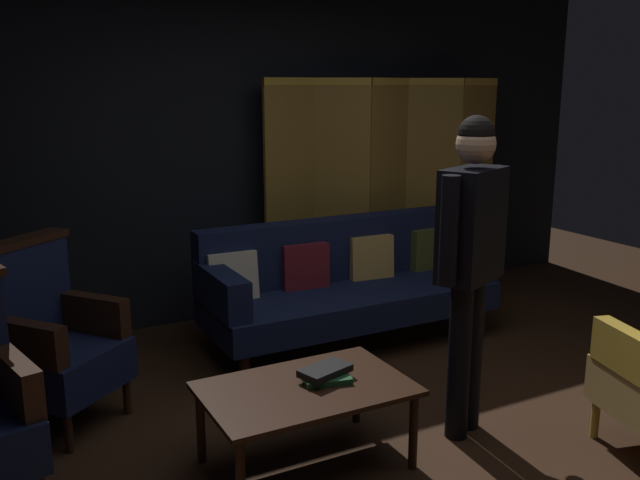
{
  "coord_description": "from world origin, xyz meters",
  "views": [
    {
      "loc": [
        -1.83,
        -2.67,
        1.85
      ],
      "look_at": [
        0.0,
        0.8,
        0.95
      ],
      "focal_mm": 38.28,
      "sensor_mm": 36.0,
      "label": 1
    }
  ],
  "objects_px": {
    "book_green_cloth": "(325,377)",
    "coffee_table": "(306,395)",
    "folding_screen": "(387,190)",
    "book_black_cloth": "(325,371)",
    "armchair_wing_left": "(51,339)",
    "standing_figure": "(470,249)",
    "velvet_couch": "(345,281)"
  },
  "relations": [
    {
      "from": "coffee_table",
      "to": "armchair_wing_left",
      "type": "distance_m",
      "value": 1.48
    },
    {
      "from": "folding_screen",
      "to": "standing_figure",
      "type": "bearing_deg",
      "value": -112.55
    },
    {
      "from": "standing_figure",
      "to": "book_black_cloth",
      "type": "bearing_deg",
      "value": 171.48
    },
    {
      "from": "folding_screen",
      "to": "armchair_wing_left",
      "type": "bearing_deg",
      "value": -161.29
    },
    {
      "from": "armchair_wing_left",
      "to": "book_green_cloth",
      "type": "height_order",
      "value": "armchair_wing_left"
    },
    {
      "from": "book_black_cloth",
      "to": "armchair_wing_left",
      "type": "bearing_deg",
      "value": 138.31
    },
    {
      "from": "book_green_cloth",
      "to": "book_black_cloth",
      "type": "relative_size",
      "value": 0.9
    },
    {
      "from": "armchair_wing_left",
      "to": "book_green_cloth",
      "type": "relative_size",
      "value": 4.52
    },
    {
      "from": "velvet_couch",
      "to": "armchair_wing_left",
      "type": "distance_m",
      "value": 2.07
    },
    {
      "from": "book_green_cloth",
      "to": "folding_screen",
      "type": "bearing_deg",
      "value": 50.06
    },
    {
      "from": "armchair_wing_left",
      "to": "book_black_cloth",
      "type": "distance_m",
      "value": 1.54
    },
    {
      "from": "armchair_wing_left",
      "to": "book_black_cloth",
      "type": "height_order",
      "value": "armchair_wing_left"
    },
    {
      "from": "velvet_couch",
      "to": "armchair_wing_left",
      "type": "relative_size",
      "value": 2.04
    },
    {
      "from": "standing_figure",
      "to": "book_black_cloth",
      "type": "xyz_separation_m",
      "value": [
        -0.78,
        0.12,
        -0.56
      ]
    },
    {
      "from": "coffee_table",
      "to": "book_black_cloth",
      "type": "relative_size",
      "value": 3.89
    },
    {
      "from": "velvet_couch",
      "to": "standing_figure",
      "type": "relative_size",
      "value": 1.25
    },
    {
      "from": "standing_figure",
      "to": "folding_screen",
      "type": "bearing_deg",
      "value": 67.45
    },
    {
      "from": "velvet_couch",
      "to": "standing_figure",
      "type": "height_order",
      "value": "standing_figure"
    },
    {
      "from": "velvet_couch",
      "to": "book_green_cloth",
      "type": "height_order",
      "value": "velvet_couch"
    },
    {
      "from": "book_green_cloth",
      "to": "coffee_table",
      "type": "bearing_deg",
      "value": -168.13
    },
    {
      "from": "velvet_couch",
      "to": "standing_figure",
      "type": "xyz_separation_m",
      "value": [
        -0.11,
        -1.48,
        0.57
      ]
    },
    {
      "from": "folding_screen",
      "to": "book_green_cloth",
      "type": "height_order",
      "value": "folding_screen"
    },
    {
      "from": "book_green_cloth",
      "to": "book_black_cloth",
      "type": "bearing_deg",
      "value": 90.0
    },
    {
      "from": "coffee_table",
      "to": "book_green_cloth",
      "type": "relative_size",
      "value": 4.35
    },
    {
      "from": "folding_screen",
      "to": "armchair_wing_left",
      "type": "height_order",
      "value": "folding_screen"
    },
    {
      "from": "folding_screen",
      "to": "book_black_cloth",
      "type": "distance_m",
      "value": 2.62
    },
    {
      "from": "armchair_wing_left",
      "to": "book_black_cloth",
      "type": "relative_size",
      "value": 4.05
    },
    {
      "from": "folding_screen",
      "to": "book_green_cloth",
      "type": "xyz_separation_m",
      "value": [
        -1.65,
        -1.97,
        -0.55
      ]
    },
    {
      "from": "velvet_couch",
      "to": "book_black_cloth",
      "type": "xyz_separation_m",
      "value": [
        -0.9,
        -1.37,
        0.01
      ]
    },
    {
      "from": "book_black_cloth",
      "to": "coffee_table",
      "type": "bearing_deg",
      "value": -168.13
    },
    {
      "from": "armchair_wing_left",
      "to": "book_black_cloth",
      "type": "bearing_deg",
      "value": -41.69
    },
    {
      "from": "coffee_table",
      "to": "book_black_cloth",
      "type": "bearing_deg",
      "value": 11.87
    }
  ]
}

